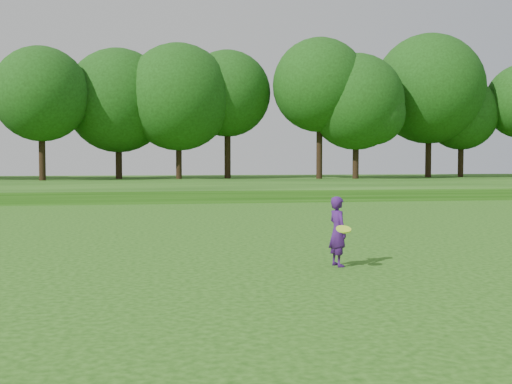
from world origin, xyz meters
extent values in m
plane|color=#1C480D|center=(0.00, 0.00, 0.00)|extent=(140.00, 140.00, 0.00)
cube|color=#1C480D|center=(0.00, 34.00, 0.30)|extent=(130.00, 30.00, 0.60)
cube|color=gray|center=(0.00, 20.00, 0.02)|extent=(130.00, 1.60, 0.04)
imported|color=#3F1664|center=(4.23, 0.61, 0.70)|extent=(0.44, 0.58, 1.41)
cylinder|color=#C4FB27|center=(4.23, 0.19, 0.79)|extent=(0.30, 0.29, 0.13)
camera|label=1|loc=(0.50, -11.76, 2.17)|focal=45.00mm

